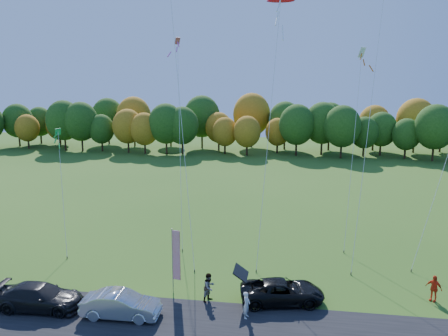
# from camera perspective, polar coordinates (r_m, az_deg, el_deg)

# --- Properties ---
(ground) EXTENTS (160.00, 160.00, 0.00)m
(ground) POSITION_cam_1_polar(r_m,az_deg,el_deg) (29.02, -1.84, -16.05)
(ground) COLOR #2B5516
(asphalt_strip) EXTENTS (90.00, 6.00, 0.01)m
(asphalt_strip) POSITION_cam_1_polar(r_m,az_deg,el_deg) (25.60, -3.56, -20.09)
(asphalt_strip) COLOR black
(asphalt_strip) RESTS_ON ground
(tree_line) EXTENTS (116.00, 12.00, 10.00)m
(tree_line) POSITION_cam_1_polar(r_m,az_deg,el_deg) (81.58, 5.15, 1.83)
(tree_line) COLOR #1E4711
(tree_line) RESTS_ON ground
(black_suv) EXTENTS (5.46, 3.30, 1.42)m
(black_suv) POSITION_cam_1_polar(r_m,az_deg,el_deg) (27.93, 7.61, -15.68)
(black_suv) COLOR black
(black_suv) RESTS_ON ground
(silver_sedan) EXTENTS (4.57, 1.68, 1.49)m
(silver_sedan) POSITION_cam_1_polar(r_m,az_deg,el_deg) (26.84, -13.32, -16.98)
(silver_sedan) COLOR silver
(silver_sedan) RESTS_ON ground
(dark_truck_a) EXTENTS (5.28, 2.33, 1.51)m
(dark_truck_a) POSITION_cam_1_polar(r_m,az_deg,el_deg) (29.12, -22.92, -15.24)
(dark_truck_a) COLOR black
(dark_truck_a) RESTS_ON ground
(person_tailgate_a) EXTENTS (0.48, 0.64, 1.57)m
(person_tailgate_a) POSITION_cam_1_polar(r_m,az_deg,el_deg) (26.11, 2.96, -17.43)
(person_tailgate_a) COLOR silver
(person_tailgate_a) RESTS_ON ground
(person_tailgate_b) EXTENTS (1.02, 1.09, 1.78)m
(person_tailgate_b) POSITION_cam_1_polar(r_m,az_deg,el_deg) (27.80, -1.94, -15.29)
(person_tailgate_b) COLOR gray
(person_tailgate_b) RESTS_ON ground
(person_east) EXTENTS (1.03, 0.92, 1.67)m
(person_east) POSITION_cam_1_polar(r_m,az_deg,el_deg) (30.64, 25.71, -13.96)
(person_east) COLOR red
(person_east) RESTS_ON ground
(feather_flag) EXTENTS (0.56, 0.18, 4.34)m
(feather_flag) POSITION_cam_1_polar(r_m,az_deg,el_deg) (28.04, -6.36, -11.15)
(feather_flag) COLOR #999999
(feather_flag) RESTS_ON ground
(kite_delta_blue) EXTENTS (6.15, 9.96, 32.63)m
(kite_delta_blue) POSITION_cam_1_polar(r_m,az_deg,el_deg) (33.90, -6.44, 15.48)
(kite_delta_blue) COLOR #4C3F33
(kite_delta_blue) RESTS_ON ground
(kite_parafoil_orange) EXTENTS (4.86, 11.50, 25.72)m
(kite_parafoil_orange) POSITION_cam_1_polar(r_m,az_deg,el_deg) (35.53, 18.88, 9.76)
(kite_parafoil_orange) COLOR #4C3F33
(kite_parafoil_orange) RESTS_ON ground
(kite_delta_red) EXTENTS (2.34, 9.66, 21.28)m
(kite_delta_red) POSITION_cam_1_polar(r_m,az_deg,el_deg) (33.70, 6.08, 6.99)
(kite_delta_red) COLOR #4C3F33
(kite_delta_red) RESTS_ON ground
(kite_diamond_green) EXTENTS (3.12, 5.13, 9.76)m
(kite_diamond_green) POSITION_cam_1_polar(r_m,az_deg,el_deg) (37.21, -20.37, -2.82)
(kite_diamond_green) COLOR #4C3F33
(kite_diamond_green) RESTS_ON ground
(kite_diamond_white) EXTENTS (2.30, 7.88, 16.66)m
(kite_diamond_white) POSITION_cam_1_polar(r_m,az_deg,el_deg) (37.83, 16.56, 2.82)
(kite_diamond_white) COLOR #4C3F33
(kite_diamond_white) RESTS_ON ground
(kite_diamond_pink) EXTENTS (2.53, 8.01, 17.45)m
(kite_diamond_pink) POSITION_cam_1_polar(r_m,az_deg,el_deg) (37.14, -5.80, 3.84)
(kite_diamond_pink) COLOR #4C3F33
(kite_diamond_pink) RESTS_ON ground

